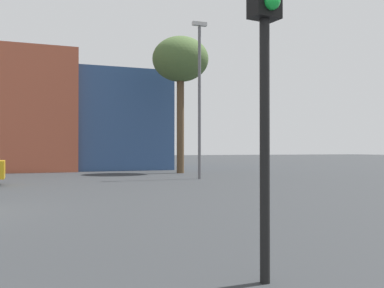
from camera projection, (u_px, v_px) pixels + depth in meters
The scene contains 3 objects.
traffic_light_near_right at pixel (266, 33), 5.29m from camera, with size 0.39×0.38×4.05m.
bare_tree_0 at pixel (180, 61), 29.67m from camera, with size 3.75×3.75×9.12m.
street_lamp at pixel (199, 90), 23.87m from camera, with size 0.80×0.24×8.44m.
Camera 1 is at (2.28, -12.36, 1.59)m, focal length 41.59 mm.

